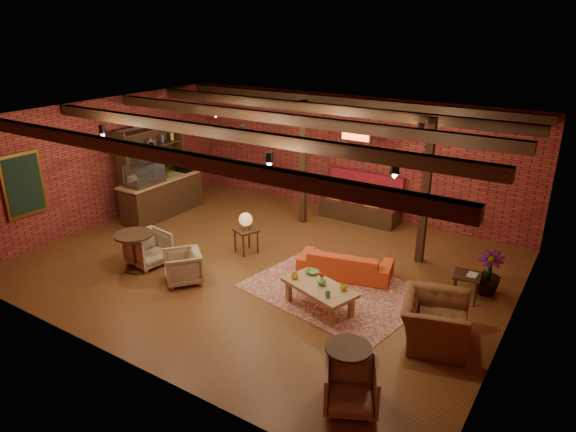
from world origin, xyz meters
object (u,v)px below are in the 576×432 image
Objects in this scene: armchair_right at (436,314)px; armchair_b at (183,265)px; round_table_right at (348,362)px; armchair_far at (351,384)px; sofa at (345,263)px; side_table_book at (467,276)px; plant_tall at (495,231)px; round_table_left at (135,246)px; side_table_lamp at (246,223)px; coffee_table at (319,288)px; armchair_a at (148,247)px.

armchair_b is at bearing 82.68° from armchair_right.
round_table_right reaches higher than armchair_far.
sofa is 2.57× the size of armchair_far.
side_table_book is 3.66m from round_table_right.
armchair_right is at bearing 136.72° from sofa.
round_table_right is at bearing -103.99° from plant_tall.
round_table_left is 0.69× the size of armchair_right.
plant_tall is at bearing -175.95° from sofa.
armchair_far is (1.84, -3.46, 0.09)m from sofa.
side_table_lamp is at bearing 143.52° from round_table_right.
coffee_table reaches higher than side_table_book.
armchair_a is at bearing 87.58° from round_table_left.
plant_tall reaches higher than sofa.
sofa is 3.42× the size of side_table_book.
armchair_a is at bearing -131.14° from side_table_lamp.
armchair_a is 7.12m from plant_tall.
armchair_right is 1.56× the size of round_table_right.
sofa is 1.46m from coffee_table.
sofa is 1.98× the size of side_table_lamp.
armchair_right reaches higher than armchair_a.
side_table_lamp is (-2.43, -0.21, 0.46)m from sofa.
armchair_a is 1.42× the size of side_table_book.
round_table_right is (-0.72, -3.59, 0.02)m from side_table_book.
armchair_far is (-0.48, -2.13, -0.15)m from armchair_right.
armchair_far is (0.17, -0.23, -0.14)m from round_table_right.
plant_tall reaches higher than round_table_right.
armchair_a is at bearing -157.66° from plant_tall.
armchair_right reaches higher than round_table_right.
sofa is at bearing 4.93° from side_table_lamp.
round_table_left is at bearing -169.54° from coffee_table.
round_table_left reaches higher than armchair_a.
side_table_lamp is 5.38m from armchair_far.
sofa is at bearing 97.41° from coffee_table.
side_table_lamp reaches higher than armchair_far.
coffee_table is at bearing 77.48° from armchair_right.
sofa is 2.40× the size of armchair_a.
sofa is 2.29× the size of round_table_left.
round_table_right reaches higher than sofa.
armchair_a is 1.21m from armchair_b.
armchair_b is 0.98× the size of armchair_far.
sofa is 2.48× the size of round_table_right.
side_table_lamp is 5.09m from round_table_right.
plant_tall is at bearing 11.61° from side_table_lamp.
plant_tall reaches higher than armchair_a.
armchair_b is at bearing -154.62° from side_table_book.
round_table_left is at bearing 169.31° from round_table_right.
side_table_lamp is at bearing -173.28° from side_table_book.
armchair_far is at bearing 104.56° from sofa.
coffee_table is at bearing 51.57° from armchair_b.
coffee_table is 2.05× the size of armchair_far.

